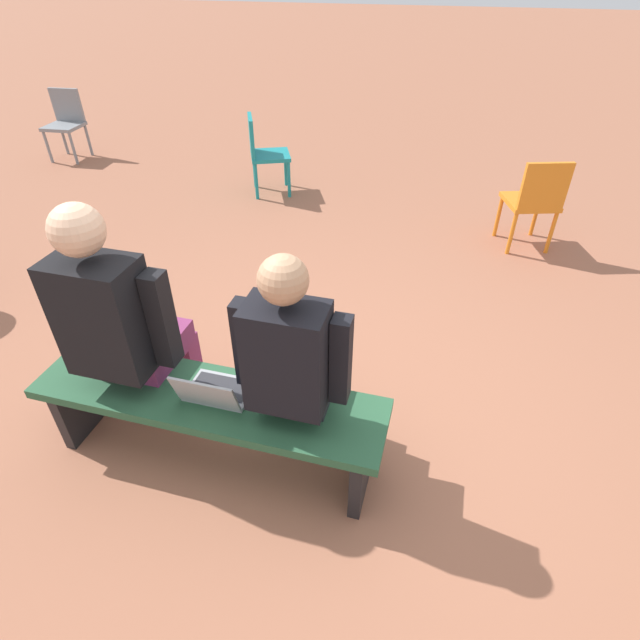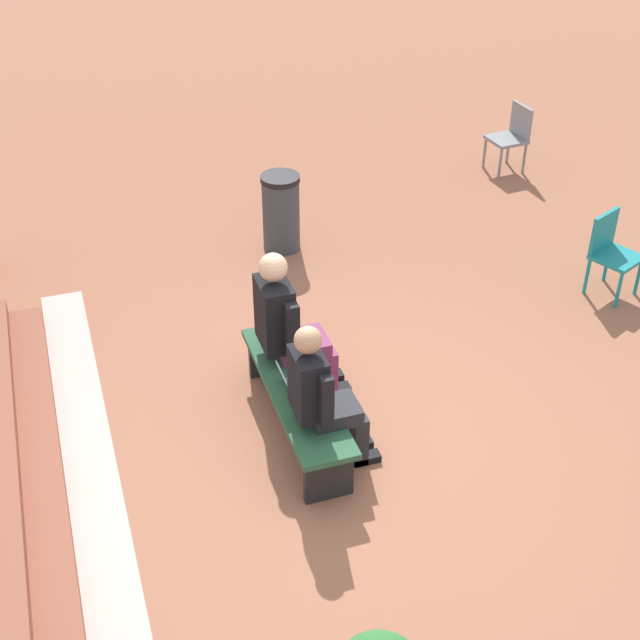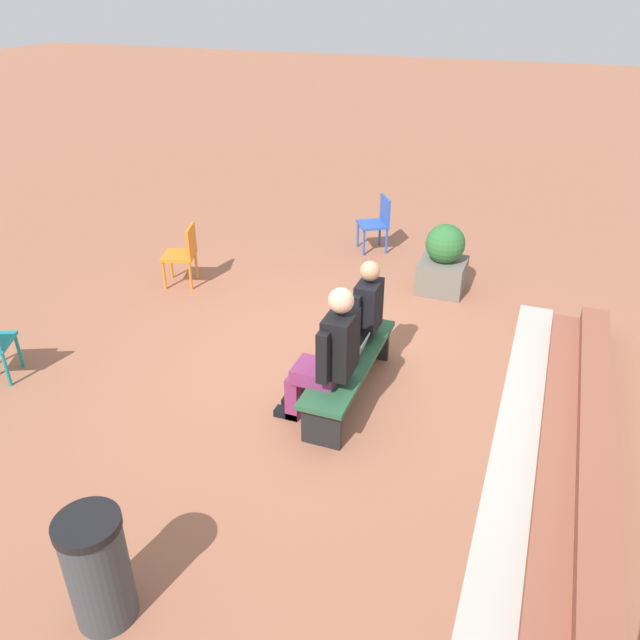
# 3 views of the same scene
# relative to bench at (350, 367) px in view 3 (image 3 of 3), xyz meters

# --- Properties ---
(ground_plane) EXTENTS (60.00, 60.00, 0.00)m
(ground_plane) POSITION_rel_bench_xyz_m (-0.34, -0.24, -0.35)
(ground_plane) COLOR #9E6047
(concrete_strip) EXTENTS (5.41, 0.40, 0.01)m
(concrete_strip) POSITION_rel_bench_xyz_m (-0.00, 1.66, -0.35)
(concrete_strip) COLOR #B7B2A8
(concrete_strip) RESTS_ON ground
(brick_steps) EXTENTS (4.61, 0.60, 0.30)m
(brick_steps) POSITION_rel_bench_xyz_m (-0.00, 2.21, -0.23)
(brick_steps) COLOR #93513D
(brick_steps) RESTS_ON ground
(bench) EXTENTS (1.80, 0.44, 0.45)m
(bench) POSITION_rel_bench_xyz_m (0.00, 0.00, 0.00)
(bench) COLOR #285638
(bench) RESTS_ON ground
(person_student) EXTENTS (0.53, 0.66, 1.32)m
(person_student) POSITION_rel_bench_xyz_m (-0.45, -0.07, 0.35)
(person_student) COLOR #232328
(person_student) RESTS_ON ground
(person_adult) EXTENTS (0.59, 0.75, 1.42)m
(person_adult) POSITION_rel_bench_xyz_m (0.43, -0.07, 0.40)
(person_adult) COLOR #7F2D5B
(person_adult) RESTS_ON ground
(laptop) EXTENTS (0.32, 0.29, 0.21)m
(laptop) POSITION_rel_bench_xyz_m (-0.05, 0.01, 0.15)
(laptop) COLOR #9EA0A5
(laptop) RESTS_ON bench
(plastic_chair_near_bench_right) EXTENTS (0.53, 0.53, 0.84)m
(plastic_chair_near_bench_right) POSITION_rel_bench_xyz_m (-1.73, -2.95, 0.13)
(plastic_chair_near_bench_right) COLOR orange
(plastic_chair_near_bench_right) RESTS_ON ground
(plastic_chair_foreground) EXTENTS (0.58, 0.58, 0.84)m
(plastic_chair_foreground) POSITION_rel_bench_xyz_m (-3.86, -0.83, 0.13)
(plastic_chair_foreground) COLOR #2D56B7
(plastic_chair_foreground) RESTS_ON ground
(planter) EXTENTS (0.60, 0.60, 0.94)m
(planter) POSITION_rel_bench_xyz_m (-2.77, 0.39, 0.08)
(planter) COLOR #6B665B
(planter) RESTS_ON ground
(litter_bin) EXTENTS (0.42, 0.42, 0.86)m
(litter_bin) POSITION_rel_bench_xyz_m (2.93, -0.73, 0.08)
(litter_bin) COLOR #383D42
(litter_bin) RESTS_ON ground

